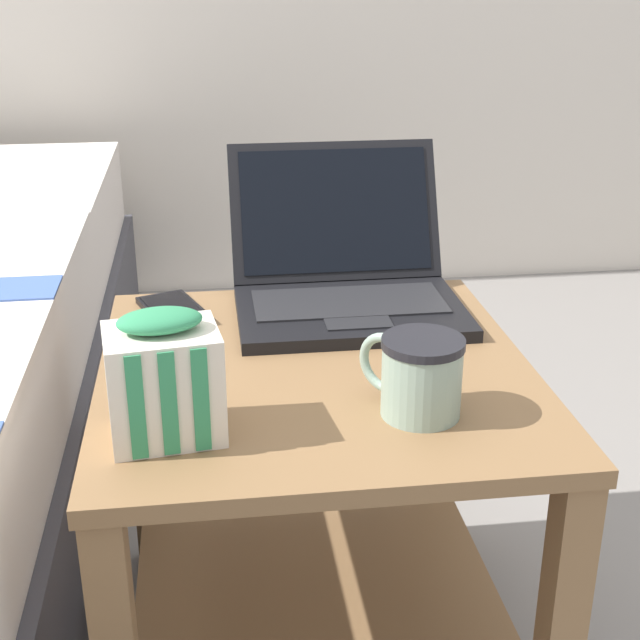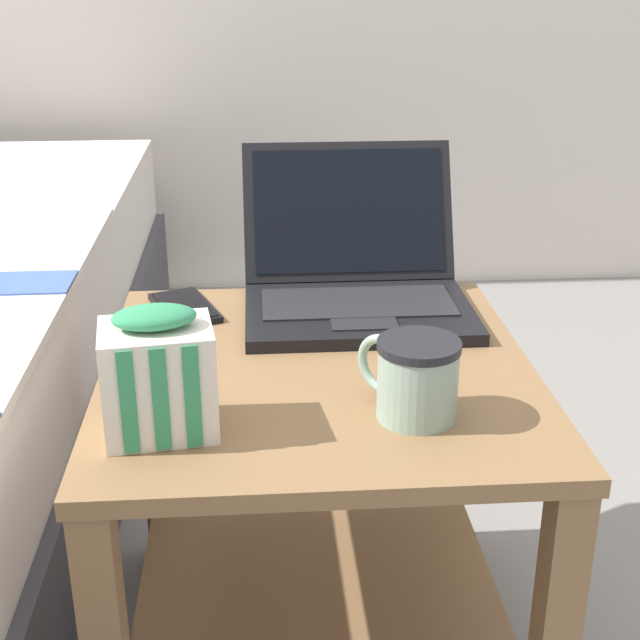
{
  "view_description": "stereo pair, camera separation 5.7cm",
  "coord_description": "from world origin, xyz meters",
  "px_view_note": "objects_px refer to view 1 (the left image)",
  "views": [
    {
      "loc": [
        -0.13,
        -1.02,
        0.96
      ],
      "look_at": [
        0.0,
        -0.04,
        0.56
      ],
      "focal_mm": 50.0,
      "sensor_mm": 36.0,
      "label": 1
    },
    {
      "loc": [
        -0.07,
        -1.03,
        0.96
      ],
      "look_at": [
        0.0,
        -0.04,
        0.56
      ],
      "focal_mm": 50.0,
      "sensor_mm": 36.0,
      "label": 2
    }
  ],
  "objects_px": {
    "mug_front_left": "(420,372)",
    "snack_bag": "(164,379)",
    "cell_phone": "(174,310)",
    "laptop": "(345,277)"
  },
  "relations": [
    {
      "from": "mug_front_left",
      "to": "snack_bag",
      "type": "xyz_separation_m",
      "value": [
        -0.28,
        -0.01,
        0.02
      ]
    },
    {
      "from": "cell_phone",
      "to": "laptop",
      "type": "bearing_deg",
      "value": 0.1
    },
    {
      "from": "laptop",
      "to": "mug_front_left",
      "type": "relative_size",
      "value": 2.82
    },
    {
      "from": "laptop",
      "to": "cell_phone",
      "type": "distance_m",
      "value": 0.26
    },
    {
      "from": "laptop",
      "to": "snack_bag",
      "type": "bearing_deg",
      "value": -125.28
    },
    {
      "from": "snack_bag",
      "to": "cell_phone",
      "type": "relative_size",
      "value": 0.94
    },
    {
      "from": "laptop",
      "to": "snack_bag",
      "type": "height_order",
      "value": "laptop"
    },
    {
      "from": "mug_front_left",
      "to": "cell_phone",
      "type": "relative_size",
      "value": 0.74
    },
    {
      "from": "snack_bag",
      "to": "laptop",
      "type": "bearing_deg",
      "value": 54.72
    },
    {
      "from": "laptop",
      "to": "cell_phone",
      "type": "bearing_deg",
      "value": -179.9
    }
  ]
}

